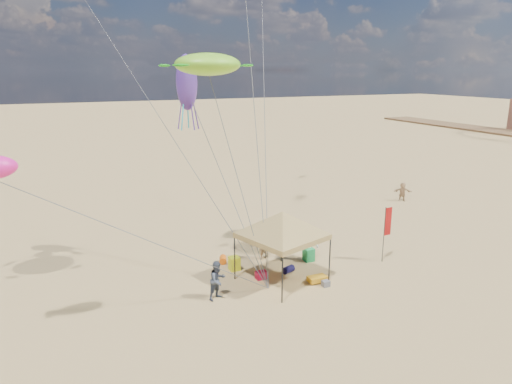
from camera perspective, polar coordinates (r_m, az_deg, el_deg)
ground at (r=21.67m, az=3.35°, el=-12.16°), size 280.00×280.00×0.00m
canopy_tent at (r=21.55m, az=3.30°, el=-2.76°), size 6.16×6.16×3.99m
feather_flag at (r=25.06m, az=15.84°, el=-3.93°), size 0.46×0.06×3.01m
cooler_red at (r=22.77m, az=0.65°, el=-10.21°), size 0.54×0.38×0.38m
cooler_blue at (r=26.24m, az=4.91°, el=-6.78°), size 0.54×0.38×0.38m
bag_navy at (r=23.45m, az=4.01°, el=-9.50°), size 0.69×0.54×0.36m
bag_orange at (r=24.60m, az=-4.10°, el=-8.30°), size 0.54×0.69×0.36m
chair_green at (r=24.88m, az=6.50°, el=-7.67°), size 0.50×0.50×0.70m
chair_yellow at (r=23.67m, az=-2.68°, el=-8.79°), size 0.50×0.50×0.70m
crate_grey at (r=22.30m, az=8.59°, el=-11.09°), size 0.34×0.30×0.28m
beach_cart at (r=22.58m, az=7.55°, el=-10.54°), size 0.90×0.50×0.24m
person_near_a at (r=24.78m, az=0.88°, el=-6.46°), size 0.70×0.57×1.67m
person_near_b at (r=20.72m, az=-4.75°, el=-10.79°), size 1.05×0.96×1.77m
person_near_c at (r=24.86m, az=6.36°, el=-6.24°), size 1.35×1.02×1.86m
person_far_c at (r=37.41m, az=17.61°, el=0.04°), size 1.40×1.08×1.48m
turtle_kite at (r=20.84m, az=-5.97°, el=15.39°), size 3.44×3.03×0.98m
squid_kite at (r=23.42m, az=-8.55°, el=13.20°), size 1.12×1.12×2.70m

